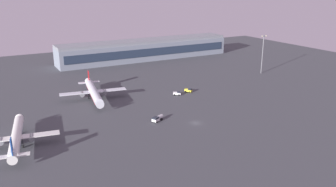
# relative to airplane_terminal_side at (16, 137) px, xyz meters

# --- Properties ---
(ground_plane) EXTENTS (416.00, 416.00, 0.00)m
(ground_plane) POSITION_rel_airplane_terminal_side_xyz_m (72.94, -13.19, -3.95)
(ground_plane) COLOR #424449
(terminal_building) EXTENTS (145.21, 22.40, 16.40)m
(terminal_building) POSITION_rel_airplane_terminal_side_xyz_m (113.30, 125.33, 4.14)
(terminal_building) COLOR gray
(terminal_building) RESTS_ON ground
(airplane_terminal_side) EXTENTS (31.76, 40.64, 10.45)m
(airplane_terminal_side) POSITION_rel_airplane_terminal_side_xyz_m (0.00, 0.00, 0.00)
(airplane_terminal_side) COLOR silver
(airplane_terminal_side) RESTS_ON ground
(airplane_near_gate) EXTENTS (35.55, 45.49, 11.69)m
(airplane_near_gate) POSITION_rel_airplane_terminal_side_xyz_m (42.85, 41.55, 0.47)
(airplane_near_gate) COLOR silver
(airplane_near_gate) RESTS_ON ground
(baggage_tractor) EXTENTS (4.55, 3.83, 2.25)m
(baggage_tractor) POSITION_rel_airplane_terminal_side_xyz_m (86.16, 26.38, -2.77)
(baggage_tractor) COLOR white
(baggage_tractor) RESTS_ON ground
(fuel_truck) EXTENTS (6.57, 4.73, 2.35)m
(fuel_truck) POSITION_rel_airplane_terminal_side_xyz_m (58.91, -2.82, -2.58)
(fuel_truck) COLOR white
(fuel_truck) RESTS_ON ground
(maintenance_van) EXTENTS (3.81, 4.56, 2.25)m
(maintenance_van) POSITION_rel_airplane_terminal_side_xyz_m (94.88, 28.27, -2.77)
(maintenance_van) COLOR yellow
(maintenance_van) RESTS_ON ground
(apron_light_east) EXTENTS (4.80, 0.90, 26.71)m
(apron_light_east) POSITION_rel_airplane_terminal_side_xyz_m (163.58, 42.10, 11.26)
(apron_light_east) COLOR slate
(apron_light_east) RESTS_ON ground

